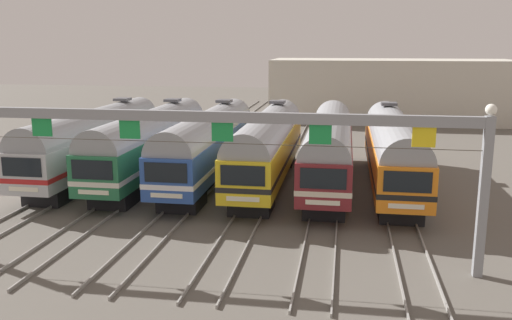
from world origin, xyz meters
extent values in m
plane|color=#5B564F|center=(0.00, 0.00, 0.00)|extent=(160.00, 160.00, 0.00)
cube|color=gray|center=(-10.78, 17.00, 0.07)|extent=(0.07, 70.00, 0.15)
cube|color=gray|center=(-9.35, 17.00, 0.07)|extent=(0.07, 70.00, 0.15)
cube|color=gray|center=(-6.76, 17.00, 0.07)|extent=(0.07, 70.00, 0.15)
cube|color=gray|center=(-5.32, 17.00, 0.07)|extent=(0.07, 70.00, 0.15)
cube|color=gray|center=(-2.73, 17.00, 0.07)|extent=(0.07, 70.00, 0.15)
cube|color=gray|center=(-1.30, 17.00, 0.07)|extent=(0.07, 70.00, 0.15)
cube|color=gray|center=(1.30, 17.00, 0.07)|extent=(0.07, 70.00, 0.15)
cube|color=gray|center=(2.73, 17.00, 0.07)|extent=(0.07, 70.00, 0.15)
cube|color=gray|center=(5.32, 17.00, 0.07)|extent=(0.07, 70.00, 0.15)
cube|color=gray|center=(6.76, 17.00, 0.07)|extent=(0.07, 70.00, 0.15)
cube|color=gray|center=(9.35, 17.00, 0.07)|extent=(0.07, 70.00, 0.15)
cube|color=gray|center=(10.78, 17.00, 0.07)|extent=(0.07, 70.00, 0.15)
cube|color=#B2B5BA|center=(-10.06, 0.00, 2.23)|extent=(2.85, 18.00, 2.35)
cube|color=#B21E1E|center=(-10.06, 0.00, 1.87)|extent=(2.88, 18.02, 0.28)
cylinder|color=gray|center=(-10.06, 0.00, 3.40)|extent=(2.74, 17.64, 2.74)
cube|color=black|center=(-10.06, -9.02, 2.70)|extent=(2.28, 0.06, 1.03)
cube|color=silver|center=(-10.06, -9.02, 1.47)|extent=(1.71, 0.05, 0.24)
cube|color=black|center=(-10.06, -6.30, 0.53)|extent=(2.28, 2.60, 1.05)
cube|color=black|center=(-10.06, 6.30, 0.53)|extent=(2.28, 2.60, 1.05)
cube|color=#4C4C51|center=(-10.06, 5.04, 4.95)|extent=(1.10, 1.10, 0.20)
cube|color=#236B42|center=(-6.04, 0.00, 2.23)|extent=(2.85, 18.00, 2.35)
cube|color=silver|center=(-6.04, 0.00, 1.87)|extent=(2.88, 18.02, 0.28)
cylinder|color=gray|center=(-6.04, 0.00, 3.40)|extent=(2.74, 17.64, 2.74)
cube|color=black|center=(-6.04, -9.02, 2.70)|extent=(2.28, 0.06, 1.03)
cube|color=silver|center=(-6.04, -9.02, 1.47)|extent=(1.71, 0.05, 0.24)
cube|color=black|center=(-6.04, -6.30, 0.53)|extent=(2.28, 2.60, 1.05)
cube|color=black|center=(-6.04, 6.30, 0.53)|extent=(2.28, 2.60, 1.05)
cube|color=#4C4C51|center=(-6.04, 5.04, 4.95)|extent=(1.10, 1.10, 0.20)
cube|color=#284C9E|center=(-2.01, 0.00, 2.23)|extent=(2.85, 18.00, 2.35)
cube|color=white|center=(-2.01, 0.00, 1.87)|extent=(2.88, 18.02, 0.28)
cylinder|color=gray|center=(-2.01, 0.00, 3.40)|extent=(2.74, 17.64, 2.74)
cube|color=black|center=(-2.01, -9.02, 2.70)|extent=(2.28, 0.06, 1.03)
cube|color=silver|center=(-2.01, -9.02, 1.47)|extent=(1.71, 0.05, 0.24)
cube|color=black|center=(-2.01, -6.30, 0.53)|extent=(2.28, 2.60, 1.05)
cube|color=black|center=(-2.01, 6.30, 0.53)|extent=(2.28, 2.60, 1.05)
cube|color=#4C4C51|center=(-2.01, 5.04, 4.95)|extent=(1.10, 1.10, 0.20)
cube|color=gold|center=(2.01, 0.00, 2.23)|extent=(2.85, 18.00, 2.35)
cube|color=black|center=(2.01, 0.00, 1.87)|extent=(2.88, 18.02, 0.28)
cylinder|color=gray|center=(2.01, 0.00, 3.40)|extent=(2.74, 17.64, 2.74)
cube|color=black|center=(2.01, -9.02, 2.70)|extent=(2.28, 0.06, 1.03)
cube|color=silver|center=(2.01, -9.02, 1.47)|extent=(1.71, 0.05, 0.24)
cube|color=black|center=(2.01, -6.30, 0.53)|extent=(2.28, 2.60, 1.05)
cube|color=black|center=(2.01, 6.30, 0.53)|extent=(2.28, 2.60, 1.05)
cube|color=#4C4C51|center=(2.01, 5.04, 4.95)|extent=(1.10, 1.10, 0.20)
cube|color=maroon|center=(6.04, 0.00, 2.23)|extent=(2.85, 18.00, 2.35)
cube|color=beige|center=(6.04, 0.00, 1.87)|extent=(2.88, 18.02, 0.28)
cylinder|color=gray|center=(6.04, 0.00, 3.40)|extent=(2.74, 17.64, 2.74)
cube|color=black|center=(6.04, -9.02, 2.70)|extent=(2.28, 0.06, 1.03)
cube|color=silver|center=(6.04, -9.02, 1.47)|extent=(1.71, 0.05, 0.24)
cube|color=black|center=(6.04, -6.30, 0.53)|extent=(2.28, 2.60, 1.05)
cube|color=black|center=(6.04, 6.30, 0.53)|extent=(2.28, 2.60, 1.05)
cube|color=orange|center=(10.06, 0.00, 2.23)|extent=(2.85, 18.00, 2.35)
cube|color=black|center=(10.06, 0.00, 1.87)|extent=(2.88, 18.02, 0.28)
cylinder|color=gray|center=(10.06, 0.00, 3.40)|extent=(2.74, 17.64, 2.74)
cube|color=black|center=(10.06, -9.02, 2.70)|extent=(2.28, 0.06, 1.03)
cube|color=silver|center=(10.06, -9.02, 1.47)|extent=(1.71, 0.05, 0.24)
cube|color=black|center=(10.06, -6.30, 0.53)|extent=(2.28, 2.60, 1.05)
cube|color=black|center=(10.06, 6.30, 0.53)|extent=(2.28, 2.60, 1.05)
cube|color=#4C4C51|center=(10.06, 5.04, 4.95)|extent=(1.10, 1.10, 0.20)
cube|color=gray|center=(12.46, -13.50, 3.25)|extent=(0.36, 0.36, 6.50)
cube|color=gray|center=(0.00, -13.50, 6.25)|extent=(24.93, 0.32, 0.44)
cube|color=#198C3F|center=(-6.04, -13.50, 5.63)|extent=(0.90, 0.08, 0.80)
cube|color=#198C3F|center=(-2.01, -13.50, 5.63)|extent=(0.90, 0.08, 0.80)
cube|color=#198C3F|center=(2.01, -13.50, 5.63)|extent=(0.90, 0.08, 0.80)
cube|color=#198C3F|center=(6.04, -13.50, 5.63)|extent=(0.90, 0.08, 0.80)
cube|color=yellow|center=(10.06, -13.50, 5.63)|extent=(0.90, 0.08, 0.80)
sphere|color=white|center=(12.46, -13.50, 6.75)|extent=(0.44, 0.44, 0.44)
cylinder|color=#3F382D|center=(0.00, -13.50, 5.15)|extent=(24.93, 0.03, 0.03)
cube|color=beige|center=(12.15, 32.88, 3.64)|extent=(27.97, 10.00, 7.28)
camera|label=1|loc=(7.01, -35.60, 9.24)|focal=38.90mm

